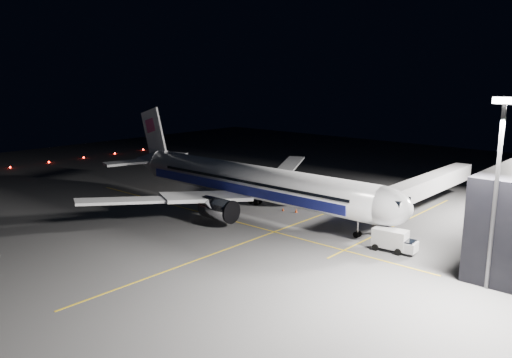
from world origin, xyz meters
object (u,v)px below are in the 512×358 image
object	(u,v)px
baggage_tug	(264,188)
safety_cone_b	(296,211)
jet_bridge	(422,187)
service_truck	(394,240)
safety_cone_c	(268,189)
airliner	(247,181)
floodlight_mast_south	(497,177)
safety_cone_a	(283,209)

from	to	relation	value
baggage_tug	safety_cone_b	size ratio (longest dim) A/B	4.71
jet_bridge	service_truck	world-z (taller)	jet_bridge
safety_cone_c	baggage_tug	bearing A→B (deg)	-79.45
jet_bridge	safety_cone_c	size ratio (longest dim) A/B	57.11
airliner	baggage_tug	xyz separation A→B (m)	(-6.58, 12.15, -4.26)
airliner	floodlight_mast_south	xyz separation A→B (m)	(41.08, -6.01, 7.21)
safety_cone_b	floodlight_mast_south	bearing A→B (deg)	-17.45
safety_cone_a	service_truck	bearing A→B (deg)	-14.30
airliner	jet_bridge	bearing A→B (deg)	38.04
service_truck	safety_cone_c	size ratio (longest dim) A/B	9.79
jet_bridge	service_truck	bearing A→B (deg)	-75.81
floodlight_mast_south	safety_cone_b	size ratio (longest dim) A/B	31.24
floodlight_mast_south	safety_cone_b	distance (m)	37.62
service_truck	safety_cone_b	bearing A→B (deg)	157.11
airliner	safety_cone_a	world-z (taller)	airliner
floodlight_mast_south	service_truck	xyz separation A→B (m)	(-12.94, 4.06, -10.81)
safety_cone_a	safety_cone_c	bearing A→B (deg)	139.51
floodlight_mast_south	safety_cone_c	xyz separation A→B (m)	(-48.00, 20.01, -12.07)
jet_bridge	safety_cone_c	world-z (taller)	jet_bridge
floodlight_mast_south	safety_cone_a	distance (m)	39.54
airliner	safety_cone_a	size ratio (longest dim) A/B	110.71
safety_cone_a	safety_cone_b	xyz separation A→B (m)	(2.29, 0.67, 0.05)
floodlight_mast_south	baggage_tug	bearing A→B (deg)	159.14
airliner	service_truck	distance (m)	28.43
floodlight_mast_south	baggage_tug	distance (m)	52.27
service_truck	safety_cone_a	bearing A→B (deg)	160.27
jet_bridge	service_truck	xyz separation A→B (m)	(5.06, -20.01, -3.02)
airliner	safety_cone_c	distance (m)	16.36
service_truck	baggage_tug	world-z (taller)	service_truck
airliner	safety_cone_a	bearing A→B (deg)	39.87
floodlight_mast_south	safety_cone_b	bearing A→B (deg)	162.55
airliner	safety_cone_b	size ratio (longest dim) A/B	92.79
safety_cone_a	safety_cone_b	distance (m)	2.39
baggage_tug	safety_cone_c	distance (m)	1.98
safety_cone_a	safety_cone_b	size ratio (longest dim) A/B	0.84
baggage_tug	safety_cone_c	world-z (taller)	baggage_tug
jet_bridge	service_truck	size ratio (longest dim) A/B	5.83
airliner	service_truck	size ratio (longest dim) A/B	10.43
safety_cone_c	service_truck	bearing A→B (deg)	-24.46
jet_bridge	floodlight_mast_south	world-z (taller)	floodlight_mast_south
service_truck	jet_bridge	bearing A→B (deg)	98.76
airliner	safety_cone_a	distance (m)	7.92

